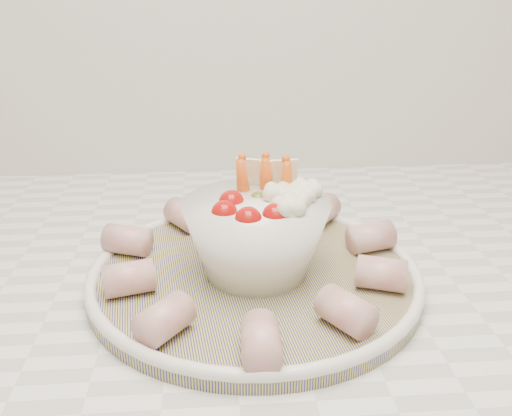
{
  "coord_description": "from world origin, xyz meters",
  "views": [
    {
      "loc": [
        -0.01,
        0.9,
        1.21
      ],
      "look_at": [
        0.03,
        1.4,
        1.0
      ],
      "focal_mm": 40.0,
      "sensor_mm": 36.0,
      "label": 1
    }
  ],
  "objects": [
    {
      "name": "cured_meat_rolls",
      "position": [
        0.02,
        1.4,
        0.95
      ],
      "size": [
        0.31,
        0.31,
        0.03
      ],
      "color": "#B25152",
      "rests_on": "serving_platter"
    },
    {
      "name": "veggie_bowl",
      "position": [
        0.03,
        1.4,
        0.98
      ],
      "size": [
        0.14,
        0.14,
        0.11
      ],
      "color": "white",
      "rests_on": "serving_platter"
    },
    {
      "name": "serving_platter",
      "position": [
        0.02,
        1.4,
        0.93
      ],
      "size": [
        0.37,
        0.37,
        0.02
      ],
      "color": "navy",
      "rests_on": "kitchen_counter"
    }
  ]
}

